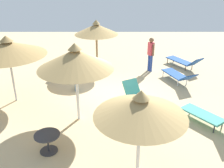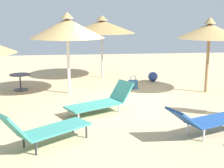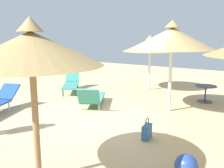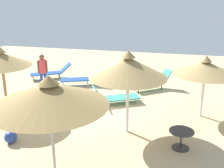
# 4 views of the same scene
# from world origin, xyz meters

# --- Properties ---
(ground) EXTENTS (24.00, 24.00, 0.10)m
(ground) POSITION_xyz_m (0.00, 0.00, -0.05)
(ground) COLOR tan
(parasol_umbrella_near_right) EXTENTS (2.87, 2.87, 2.69)m
(parasol_umbrella_near_right) POSITION_xyz_m (-3.84, -0.12, 2.21)
(parasol_umbrella_near_right) COLOR #B2B2B7
(parasol_umbrella_near_right) RESTS_ON ground
(parasol_umbrella_far_left) EXTENTS (2.32, 2.32, 2.36)m
(parasol_umbrella_far_left) POSITION_xyz_m (0.75, -4.04, 1.91)
(parasol_umbrella_far_left) COLOR white
(parasol_umbrella_far_left) RESTS_ON ground
(parasol_umbrella_near_left) EXTENTS (2.52, 2.52, 2.80)m
(parasol_umbrella_near_left) POSITION_xyz_m (-1.12, -1.52, 2.26)
(parasol_umbrella_near_left) COLOR white
(parasol_umbrella_near_left) RESTS_ON ground
(parasol_umbrella_back) EXTENTS (2.18, 2.18, 2.63)m
(parasol_umbrella_back) POSITION_xyz_m (-0.71, 3.32, 2.16)
(parasol_umbrella_back) COLOR olive
(parasol_umbrella_back) RESTS_ON ground
(lounge_chair_front) EXTENTS (1.54, 2.04, 0.80)m
(lounge_chair_front) POSITION_xyz_m (1.19, -0.56, 0.32)
(lounge_chair_front) COLOR teal
(lounge_chair_front) RESTS_ON ground
(lounge_chair_far_right) EXTENTS (1.66, 1.92, 0.92)m
(lounge_chair_far_right) POSITION_xyz_m (3.40, -1.97, 0.40)
(lounge_chair_far_right) COLOR teal
(lounge_chair_far_right) RESTS_ON ground
(lounge_chair_center) EXTENTS (1.61, 2.18, 0.81)m
(lounge_chair_center) POSITION_xyz_m (3.94, 3.61, 0.37)
(lounge_chair_center) COLOR #1E478C
(lounge_chair_center) RESTS_ON ground
(lounge_chair_edge) EXTENTS (1.31, 2.09, 0.75)m
(lounge_chair_edge) POSITION_xyz_m (3.19, 1.65, 0.38)
(lounge_chair_edge) COLOR #1E478C
(lounge_chair_edge) RESTS_ON ground
(person_standing_near_right) EXTENTS (0.33, 0.42, 1.77)m
(person_standing_near_right) POSITION_xyz_m (2.04, 3.14, 1.03)
(person_standing_near_right) COLOR navy
(person_standing_near_right) RESTS_ON ground
(handbag) EXTENTS (0.18, 0.35, 0.51)m
(handbag) POSITION_xyz_m (-1.48, 0.82, 0.19)
(handbag) COLOR #336699
(handbag) RESTS_ON ground
(side_table_round) EXTENTS (0.75, 0.75, 0.59)m
(side_table_round) POSITION_xyz_m (-1.80, -3.30, 0.41)
(side_table_round) COLOR #2D2D33
(side_table_round) RESTS_ON ground
(beach_ball) EXTENTS (0.40, 0.40, 0.40)m
(beach_ball) POSITION_xyz_m (-2.72, 1.89, 0.20)
(beach_ball) COLOR navy
(beach_ball) RESTS_ON ground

